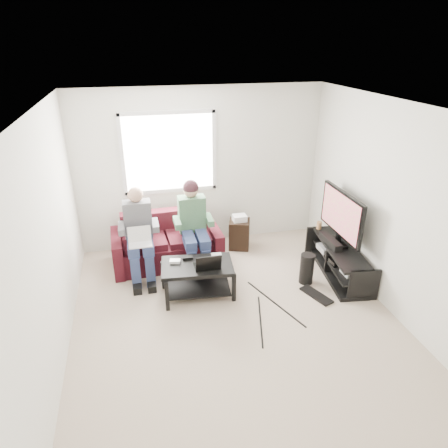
# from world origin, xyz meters

# --- Properties ---
(floor) EXTENTS (4.50, 4.50, 0.00)m
(floor) POSITION_xyz_m (0.00, 0.00, 0.00)
(floor) COLOR #BDA793
(floor) RESTS_ON ground
(ceiling) EXTENTS (4.50, 4.50, 0.00)m
(ceiling) POSITION_xyz_m (0.00, 0.00, 2.60)
(ceiling) COLOR white
(ceiling) RESTS_ON wall_back
(wall_back) EXTENTS (4.50, 0.00, 4.50)m
(wall_back) POSITION_xyz_m (0.00, 2.25, 1.30)
(wall_back) COLOR silver
(wall_back) RESTS_ON floor
(wall_front) EXTENTS (4.50, 0.00, 4.50)m
(wall_front) POSITION_xyz_m (0.00, -2.25, 1.30)
(wall_front) COLOR silver
(wall_front) RESTS_ON floor
(wall_left) EXTENTS (0.00, 4.50, 4.50)m
(wall_left) POSITION_xyz_m (-2.00, 0.00, 1.30)
(wall_left) COLOR silver
(wall_left) RESTS_ON floor
(wall_right) EXTENTS (0.00, 4.50, 4.50)m
(wall_right) POSITION_xyz_m (2.00, 0.00, 1.30)
(wall_right) COLOR silver
(wall_right) RESTS_ON floor
(window) EXTENTS (1.48, 0.04, 1.28)m
(window) POSITION_xyz_m (-0.50, 2.23, 1.60)
(window) COLOR white
(window) RESTS_ON wall_back
(sofa) EXTENTS (1.67, 0.85, 0.78)m
(sofa) POSITION_xyz_m (-0.68, 1.65, 0.29)
(sofa) COLOR #3F0F1C
(sofa) RESTS_ON floor
(person_left) EXTENTS (0.40, 0.70, 1.31)m
(person_left) POSITION_xyz_m (-1.08, 1.38, 0.71)
(person_left) COLOR navy
(person_left) RESTS_ON sofa
(person_right) EXTENTS (0.40, 0.71, 1.36)m
(person_right) POSITION_xyz_m (-0.28, 1.40, 0.77)
(person_right) COLOR navy
(person_right) RESTS_ON sofa
(laptop_silver) EXTENTS (0.36, 0.28, 0.24)m
(laptop_silver) POSITION_xyz_m (-1.08, 1.13, 0.68)
(laptop_silver) COLOR silver
(laptop_silver) RESTS_ON person_left
(coffee_table) EXTENTS (1.01, 0.68, 0.48)m
(coffee_table) POSITION_xyz_m (-0.37, 0.65, 0.35)
(coffee_table) COLOR black
(coffee_table) RESTS_ON floor
(laptop_black) EXTENTS (0.34, 0.24, 0.24)m
(laptop_black) POSITION_xyz_m (-0.25, 0.57, 0.60)
(laptop_black) COLOR black
(laptop_black) RESTS_ON coffee_table
(controller_a) EXTENTS (0.16, 0.12, 0.04)m
(controller_a) POSITION_xyz_m (-0.65, 0.77, 0.50)
(controller_a) COLOR silver
(controller_a) RESTS_ON coffee_table
(controller_b) EXTENTS (0.15, 0.10, 0.04)m
(controller_b) POSITION_xyz_m (-0.47, 0.83, 0.50)
(controller_b) COLOR black
(controller_b) RESTS_ON coffee_table
(controller_c) EXTENTS (0.15, 0.10, 0.04)m
(controller_c) POSITION_xyz_m (-0.07, 0.80, 0.50)
(controller_c) COLOR gray
(controller_c) RESTS_ON coffee_table
(tv_stand) EXTENTS (0.61, 1.47, 0.47)m
(tv_stand) POSITION_xyz_m (1.77, 0.68, 0.21)
(tv_stand) COLOR black
(tv_stand) RESTS_ON floor
(tv) EXTENTS (0.12, 1.10, 0.81)m
(tv) POSITION_xyz_m (1.77, 0.78, 0.93)
(tv) COLOR black
(tv) RESTS_ON tv_stand
(soundbar) EXTENTS (0.12, 0.50, 0.10)m
(soundbar) POSITION_xyz_m (1.65, 0.78, 0.52)
(soundbar) COLOR black
(soundbar) RESTS_ON tv_stand
(drink_cup) EXTENTS (0.08, 0.08, 0.12)m
(drink_cup) POSITION_xyz_m (1.72, 1.31, 0.53)
(drink_cup) COLOR #A47446
(drink_cup) RESTS_ON tv_stand
(console_white) EXTENTS (0.30, 0.22, 0.06)m
(console_white) POSITION_xyz_m (1.77, 0.28, 0.28)
(console_white) COLOR silver
(console_white) RESTS_ON tv_stand
(console_grey) EXTENTS (0.34, 0.26, 0.08)m
(console_grey) POSITION_xyz_m (1.77, 0.98, 0.29)
(console_grey) COLOR gray
(console_grey) RESTS_ON tv_stand
(console_black) EXTENTS (0.38, 0.30, 0.07)m
(console_black) POSITION_xyz_m (1.77, 0.63, 0.28)
(console_black) COLOR black
(console_black) RESTS_ON tv_stand
(subwoofer) EXTENTS (0.20, 0.20, 0.45)m
(subwoofer) POSITION_xyz_m (1.21, 0.59, 0.23)
(subwoofer) COLOR black
(subwoofer) RESTS_ON floor
(keyboard_floor) EXTENTS (0.33, 0.52, 0.03)m
(keyboard_floor) POSITION_xyz_m (1.21, 0.23, 0.01)
(keyboard_floor) COLOR black
(keyboard_floor) RESTS_ON floor
(end_table) EXTENTS (0.33, 0.33, 0.59)m
(end_table) POSITION_xyz_m (0.56, 1.85, 0.27)
(end_table) COLOR black
(end_table) RESTS_ON floor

